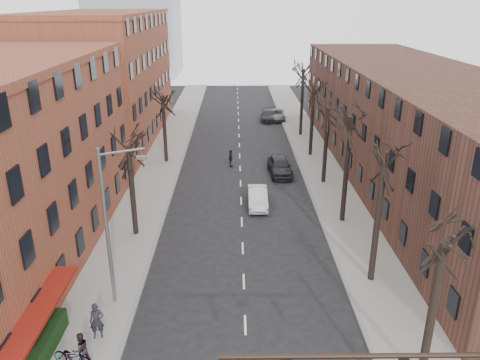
{
  "coord_description": "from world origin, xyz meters",
  "views": [
    {
      "loc": [
        -0.49,
        -11.86,
        15.77
      ],
      "look_at": [
        -0.16,
        18.5,
        4.0
      ],
      "focal_mm": 35.0,
      "sensor_mm": 36.0,
      "label": 1
    }
  ],
  "objects_px": {
    "parked_car_near": "(280,166)",
    "parked_car_mid": "(268,115)",
    "pedestrian_a": "(97,321)",
    "bicycle": "(73,356)",
    "silver_sedan": "(258,198)"
  },
  "relations": [
    {
      "from": "parked_car_near",
      "to": "parked_car_mid",
      "type": "relative_size",
      "value": 1.04
    },
    {
      "from": "parked_car_near",
      "to": "pedestrian_a",
      "type": "bearing_deg",
      "value": -119.19
    },
    {
      "from": "parked_car_near",
      "to": "bicycle",
      "type": "relative_size",
      "value": 2.61
    },
    {
      "from": "parked_car_mid",
      "to": "bicycle",
      "type": "relative_size",
      "value": 2.5
    },
    {
      "from": "silver_sedan",
      "to": "bicycle",
      "type": "xyz_separation_m",
      "value": [
        -9.23,
        -17.93,
        -0.06
      ]
    },
    {
      "from": "parked_car_mid",
      "to": "bicycle",
      "type": "height_order",
      "value": "parked_car_mid"
    },
    {
      "from": "silver_sedan",
      "to": "parked_car_near",
      "type": "bearing_deg",
      "value": 71.61
    },
    {
      "from": "silver_sedan",
      "to": "pedestrian_a",
      "type": "xyz_separation_m",
      "value": [
        -8.62,
        -16.0,
        0.38
      ]
    },
    {
      "from": "parked_car_near",
      "to": "pedestrian_a",
      "type": "relative_size",
      "value": 2.66
    },
    {
      "from": "parked_car_near",
      "to": "bicycle",
      "type": "height_order",
      "value": "parked_car_near"
    },
    {
      "from": "parked_car_near",
      "to": "pedestrian_a",
      "type": "height_order",
      "value": "pedestrian_a"
    },
    {
      "from": "silver_sedan",
      "to": "parked_car_near",
      "type": "xyz_separation_m",
      "value": [
        2.47,
        7.36,
        0.14
      ]
    },
    {
      "from": "pedestrian_a",
      "to": "bicycle",
      "type": "height_order",
      "value": "pedestrian_a"
    },
    {
      "from": "parked_car_near",
      "to": "pedestrian_a",
      "type": "xyz_separation_m",
      "value": [
        -11.08,
        -23.36,
        0.24
      ]
    },
    {
      "from": "silver_sedan",
      "to": "bicycle",
      "type": "distance_m",
      "value": 20.16
    }
  ]
}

